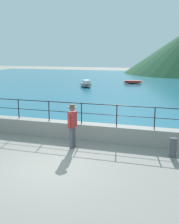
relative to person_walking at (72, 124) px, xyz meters
name	(u,v)px	position (x,y,z in m)	size (l,w,h in m)	color
ground_plane	(51,168)	(-0.03, -1.99, -0.98)	(120.00, 120.00, 0.00)	gray
promenade_wall	(82,131)	(-0.03, 1.21, -0.63)	(20.00, 0.56, 0.70)	gray
railing	(81,109)	(-0.03, 1.21, 0.34)	(18.44, 0.04, 0.90)	black
lake_water	(140,83)	(-0.03, 23.85, -0.95)	(64.00, 44.32, 0.06)	#236B89
person_walking	(72,124)	(0.00, 0.00, 0.00)	(0.38, 0.56, 1.75)	#4C4C56
bollard	(173,148)	(3.79, 0.15, -0.62)	(0.24, 0.24, 0.71)	#4C4C51
boat_2	(133,82)	(-0.82, 22.89, -0.72)	(2.39, 1.17, 0.36)	red
boat_6	(86,84)	(-5.22, 18.13, -0.65)	(2.15, 2.35, 0.76)	gray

